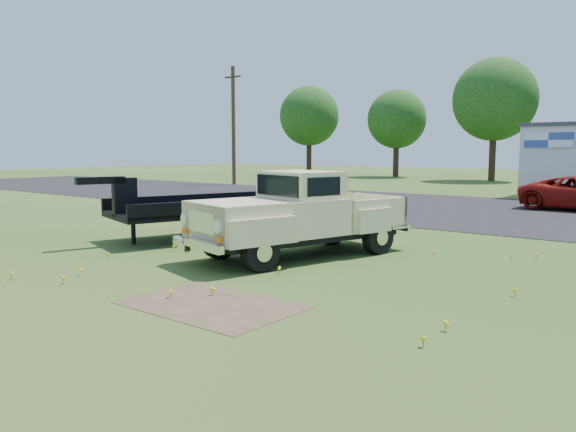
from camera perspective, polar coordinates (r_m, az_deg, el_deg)
name	(u,v)px	position (r m, az deg, el deg)	size (l,w,h in m)	color
ground	(260,266)	(13.03, -2.83, -5.08)	(140.00, 140.00, 0.00)	#304E19
asphalt_lot	(485,211)	(26.12, 19.42, 0.48)	(90.00, 14.00, 0.02)	black
dirt_patch_a	(211,305)	(9.91, -7.81, -8.93)	(3.00, 2.00, 0.01)	#4E3C29
dirt_patch_b	(287,239)	(16.93, -0.11, -2.33)	(2.20, 1.60, 0.01)	#4E3C29
utility_pole_west	(233,125)	(43.89, -5.56, 9.22)	(1.60, 0.30, 9.00)	#412E1E
treeline_a	(309,116)	(61.62, 2.16, 10.10)	(6.40, 6.40, 9.52)	#352118
treeline_b	(397,119)	(57.14, 10.99, 9.61)	(5.76, 5.76, 8.57)	#352118
treeline_c	(495,100)	(51.93, 20.25, 11.03)	(7.04, 7.04, 10.47)	#352118
vintage_pickup_truck	(301,214)	(14.01, 1.29, 0.22)	(2.31, 5.93, 2.15)	#CAC088
flatbed_trailer	(219,205)	(17.46, -7.05, 1.12)	(2.38, 7.15, 1.95)	black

